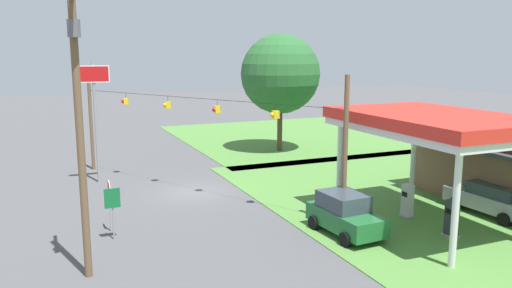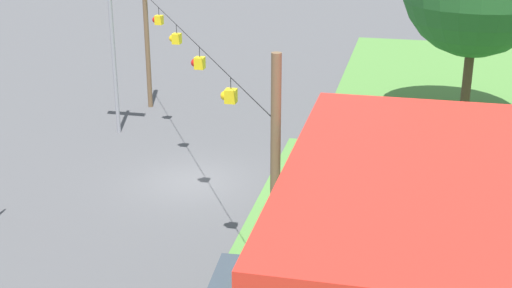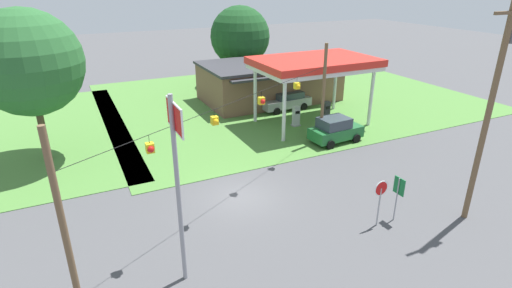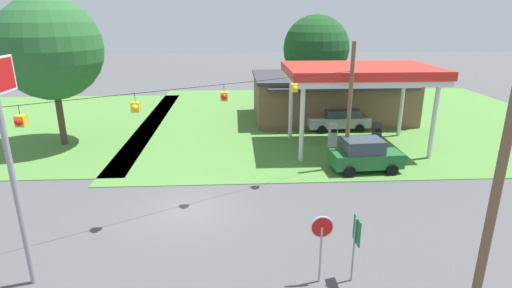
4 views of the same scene
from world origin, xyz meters
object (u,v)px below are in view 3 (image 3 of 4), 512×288
Objects in this scene: gas_station_canopy at (314,65)px; car_at_pumps_rear at (286,100)px; stop_sign_roadside at (381,194)px; tree_behind_station at (240,36)px; gas_station_store at (269,81)px; fuel_pump_near at (296,117)px; route_sign at (398,190)px; utility_pole_main at (491,104)px; fuel_pump_far at (326,112)px; tree_west_verge at (28,63)px; stop_sign_overhead at (177,158)px; car_at_pumps_front at (335,130)px.

gas_station_canopy reaches higher than car_at_pumps_rear.
stop_sign_roadside is 30.26m from tree_behind_station.
gas_station_store reaches higher than fuel_pump_near.
stop_sign_roadside is 1.16m from route_sign.
utility_pole_main reaches higher than gas_station_canopy.
car_at_pumps_rear is 19.09m from route_sign.
gas_station_store reaches higher than fuel_pump_far.
stop_sign_roadside is 0.25× the size of tree_west_verge.
gas_station_canopy reaches higher than route_sign.
route_sign is at bearing -106.48° from gas_station_canopy.
tree_behind_station is at bearing 83.81° from fuel_pump_near.
gas_station_store is 1.33× the size of tree_west_verge.
car_at_pumps_rear is at bearing 71.02° from fuel_pump_near.
gas_station_store is 5.31× the size of stop_sign_roadside.
stop_sign_overhead reaches higher than gas_station_canopy.
fuel_pump_near is (-1.52, -0.00, -4.22)m from gas_station_canopy.
route_sign is at bearing 73.80° from car_at_pumps_rear.
gas_station_canopy is 0.97× the size of tree_west_verge.
gas_station_store is 1.21× the size of utility_pole_main.
utility_pole_main is (0.83, -15.70, 5.27)m from fuel_pump_near.
gas_station_store is at bearing 17.03° from tree_west_verge.
tree_behind_station is (1.65, 15.24, 4.63)m from fuel_pump_near.
stop_sign_roadside reaches higher than car_at_pumps_front.
car_at_pumps_rear is 24.02m from stop_sign_overhead.
stop_sign_roadside is at bearing -118.71° from car_at_pumps_front.
tree_west_verge is at bearing 175.33° from fuel_pump_far.
car_at_pumps_front is 17.85m from stop_sign_overhead.
gas_station_canopy is at bearing 87.50° from utility_pole_main.
gas_station_canopy is at bearing 86.99° from car_at_pumps_rear.
tree_behind_station reaches higher than gas_station_store.
gas_station_canopy is 2.34× the size of car_at_pumps_front.
tree_behind_station reaches higher than fuel_pump_far.
fuel_pump_near is at bearing -5.43° from tree_west_verge.
tree_behind_station is (5.52, 29.53, 3.65)m from stop_sign_roadside.
tree_behind_station reaches higher than car_at_pumps_rear.
fuel_pump_near is 0.70× the size of stop_sign_roadside.
car_at_pumps_front reaches higher than fuel_pump_near.
tree_west_verge reaches higher than car_at_pumps_front.
route_sign is 0.24× the size of tree_west_verge.
stop_sign_overhead is at bearing 177.46° from route_sign.
gas_station_store is at bearing -96.19° from car_at_pumps_rear.
fuel_pump_near is 0.17× the size of tree_west_verge.
utility_pole_main is at bearing 163.34° from stop_sign_roadside.
car_at_pumps_rear is at bearing 88.14° from utility_pole_main.
tree_west_verge is at bearing -47.23° from stop_sign_roadside.
stop_sign_overhead is at bearing -134.54° from fuel_pump_near.
tree_west_verge is (-14.87, 16.07, 4.78)m from stop_sign_roadside.
car_at_pumps_rear is (0.66, 8.61, -0.09)m from car_at_pumps_front.
route_sign reaches higher than car_at_pumps_rear.
car_at_pumps_front is 12.49m from utility_pole_main.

